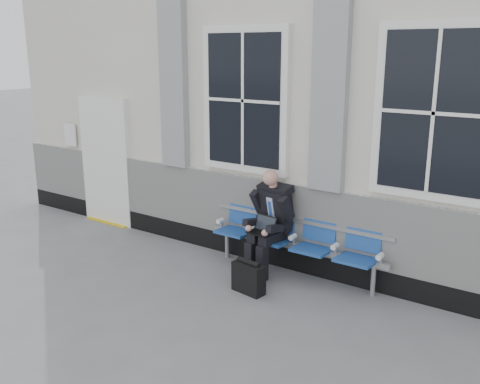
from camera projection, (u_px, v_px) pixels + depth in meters
The scene contains 5 objects.
ground at pixel (338, 346), 5.42m from camera, with size 70.00×70.00×0.00m, color slate.
station_building at pixel (448, 100), 7.60m from camera, with size 14.40×4.40×4.49m.
bench at pixel (295, 235), 7.02m from camera, with size 2.60×0.47×0.91m.
businessman at pixel (270, 218), 7.03m from camera, with size 0.59×0.79×1.42m.
briefcase at pixel (249, 277), 6.58m from camera, with size 0.44×0.23×0.43m.
Camera 1 is at (1.94, -4.53, 2.92)m, focal length 40.00 mm.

